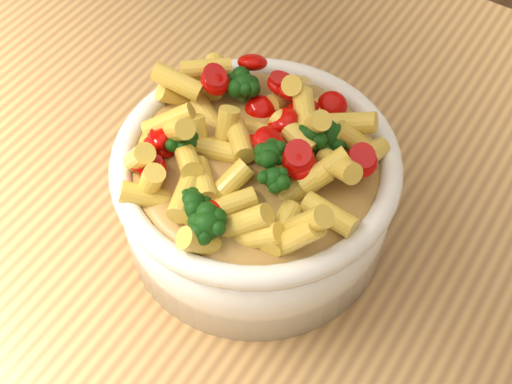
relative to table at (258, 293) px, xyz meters
The scene contains 3 objects.
table is the anchor object (origin of this frame).
serving_bowl 0.15m from the table, 134.82° to the left, with size 0.22×0.22×0.10m.
pasta_salad 0.21m from the table, 134.82° to the left, with size 0.18×0.18×0.04m.
Camera 1 is at (0.18, -0.28, 1.40)m, focal length 50.00 mm.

